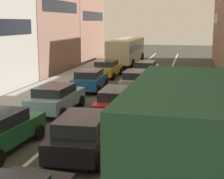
# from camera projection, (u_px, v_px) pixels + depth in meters

# --- Properties ---
(sidewalk_left) EXTENTS (2.60, 64.00, 0.14)m
(sidewalk_left) POSITION_uv_depth(u_px,v_px,m) (50.00, 85.00, 26.11)
(sidewalk_left) COLOR #969696
(sidewalk_left) RESTS_ON ground
(lane_stripe_left) EXTENTS (0.16, 60.00, 0.01)m
(lane_stripe_left) POSITION_uv_depth(u_px,v_px,m) (114.00, 89.00, 25.02)
(lane_stripe_left) COLOR silver
(lane_stripe_left) RESTS_ON ground
(lane_stripe_right) EXTENTS (0.16, 60.00, 0.01)m
(lane_stripe_right) POSITION_uv_depth(u_px,v_px,m) (161.00, 91.00, 24.27)
(lane_stripe_right) COLOR silver
(lane_stripe_right) RESTS_ON ground
(building_row_left) EXTENTS (7.20, 43.90, 11.68)m
(building_row_left) POSITION_uv_depth(u_px,v_px,m) (1.00, 18.00, 28.67)
(building_row_left) COLOR beige
(building_row_left) RESTS_ON ground
(removalist_box_truck) EXTENTS (2.76, 7.73, 3.58)m
(removalist_box_truck) POSITION_uv_depth(u_px,v_px,m) (188.00, 142.00, 8.32)
(removalist_box_truck) COLOR #A51E1E
(removalist_box_truck) RESTS_ON ground
(sedan_centre_lane_second) EXTENTS (2.25, 4.39, 1.49)m
(sedan_centre_lane_second) POSITION_uv_depth(u_px,v_px,m) (83.00, 133.00, 12.68)
(sedan_centre_lane_second) COLOR black
(sedan_centre_lane_second) RESTS_ON ground
(hatchback_centre_lane_third) EXTENTS (2.16, 4.35, 1.49)m
(hatchback_centre_lane_third) POSITION_uv_depth(u_px,v_px,m) (118.00, 101.00, 17.73)
(hatchback_centre_lane_third) COLOR #A51E1E
(hatchback_centre_lane_third) RESTS_ON ground
(sedan_left_lane_third) EXTENTS (2.14, 4.34, 1.49)m
(sedan_left_lane_third) POSITION_uv_depth(u_px,v_px,m) (56.00, 98.00, 18.62)
(sedan_left_lane_third) COLOR #759EB7
(sedan_left_lane_third) RESTS_ON ground
(coupe_centre_lane_fourth) EXTENTS (2.12, 4.33, 1.49)m
(coupe_centre_lane_fourth) POSITION_uv_depth(u_px,v_px,m) (136.00, 80.00, 24.12)
(coupe_centre_lane_fourth) COLOR gray
(coupe_centre_lane_fourth) RESTS_ON ground
(sedan_left_lane_fourth) EXTENTS (2.27, 4.40, 1.49)m
(sedan_left_lane_fourth) POSITION_uv_depth(u_px,v_px,m) (90.00, 79.00, 24.46)
(sedan_left_lane_fourth) COLOR #194C8C
(sedan_left_lane_fourth) RESTS_ON ground
(sedan_centre_lane_fifth) EXTENTS (2.19, 4.36, 1.49)m
(sedan_centre_lane_fifth) POSITION_uv_depth(u_px,v_px,m) (145.00, 69.00, 29.74)
(sedan_centre_lane_fifth) COLOR beige
(sedan_centre_lane_fifth) RESTS_ON ground
(sedan_left_lane_fifth) EXTENTS (2.12, 4.33, 1.49)m
(sedan_left_lane_fifth) POSITION_uv_depth(u_px,v_px,m) (107.00, 68.00, 30.38)
(sedan_left_lane_fifth) COLOR #B29319
(sedan_left_lane_fifth) RESTS_ON ground
(sedan_right_lane_behind_truck) EXTENTS (2.09, 4.32, 1.49)m
(sedan_right_lane_behind_truck) POSITION_uv_depth(u_px,v_px,m) (185.00, 115.00, 15.13)
(sedan_right_lane_behind_truck) COLOR silver
(sedan_right_lane_behind_truck) RESTS_ON ground
(bus_mid_queue_primary) EXTENTS (2.85, 10.51, 2.90)m
(bus_mid_queue_primary) POSITION_uv_depth(u_px,v_px,m) (127.00, 49.00, 39.30)
(bus_mid_queue_primary) COLOR #BFB793
(bus_mid_queue_primary) RESTS_ON ground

